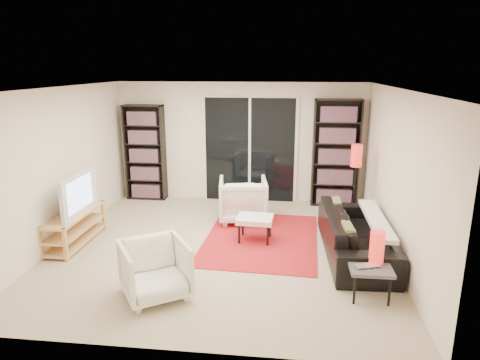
% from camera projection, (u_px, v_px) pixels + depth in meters
% --- Properties ---
extents(floor, '(5.00, 5.00, 0.00)m').
position_uv_depth(floor, '(222.00, 247.00, 6.58)').
color(floor, tan).
rests_on(floor, ground).
extents(wall_back, '(5.00, 0.02, 2.40)m').
position_uv_depth(wall_back, '(240.00, 142.00, 8.67)').
color(wall_back, white).
rests_on(wall_back, ground).
extents(wall_front, '(5.00, 0.02, 2.40)m').
position_uv_depth(wall_front, '(177.00, 237.00, 3.87)').
color(wall_front, white).
rests_on(wall_front, ground).
extents(wall_left, '(0.02, 5.00, 2.40)m').
position_uv_depth(wall_left, '(60.00, 167.00, 6.55)').
color(wall_left, white).
rests_on(wall_left, ground).
extents(wall_right, '(0.02, 5.00, 2.40)m').
position_uv_depth(wall_right, '(397.00, 176.00, 6.00)').
color(wall_right, white).
rests_on(wall_right, ground).
extents(ceiling, '(5.00, 5.00, 0.02)m').
position_uv_depth(ceiling, '(220.00, 88.00, 5.96)').
color(ceiling, white).
rests_on(ceiling, wall_back).
extents(sliding_door, '(1.92, 0.08, 2.16)m').
position_uv_depth(sliding_door, '(250.00, 150.00, 8.65)').
color(sliding_door, white).
rests_on(sliding_door, ground).
extents(bookshelf_left, '(0.80, 0.30, 1.95)m').
position_uv_depth(bookshelf_left, '(145.00, 153.00, 8.79)').
color(bookshelf_left, black).
rests_on(bookshelf_left, ground).
extents(bookshelf_right, '(0.90, 0.30, 2.10)m').
position_uv_depth(bookshelf_right, '(336.00, 153.00, 8.34)').
color(bookshelf_right, black).
rests_on(bookshelf_right, ground).
extents(tv_stand, '(0.43, 1.36, 0.50)m').
position_uv_depth(tv_stand, '(75.00, 227.00, 6.68)').
color(tv_stand, '#DBB36B').
rests_on(tv_stand, floor).
extents(tv, '(0.15, 1.09, 0.63)m').
position_uv_depth(tv, '(72.00, 194.00, 6.54)').
color(tv, black).
rests_on(tv, tv_stand).
extents(rug, '(1.89, 2.48, 0.01)m').
position_uv_depth(rug, '(261.00, 239.00, 6.89)').
color(rug, red).
rests_on(rug, floor).
extents(sofa, '(0.95, 2.25, 0.65)m').
position_uv_depth(sofa, '(356.00, 234.00, 6.25)').
color(sofa, black).
rests_on(sofa, floor).
extents(armchair_back, '(0.94, 0.96, 0.78)m').
position_uv_depth(armchair_back, '(243.00, 200.00, 7.64)').
color(armchair_back, white).
rests_on(armchair_back, floor).
extents(armchair_front, '(1.03, 1.04, 0.69)m').
position_uv_depth(armchair_front, '(155.00, 270.00, 5.10)').
color(armchair_front, white).
rests_on(armchair_front, floor).
extents(ottoman, '(0.58, 0.48, 0.40)m').
position_uv_depth(ottoman, '(255.00, 220.00, 6.75)').
color(ottoman, white).
rests_on(ottoman, floor).
extents(side_table, '(0.50, 0.50, 0.40)m').
position_uv_depth(side_table, '(370.00, 269.00, 5.10)').
color(side_table, '#4B4B51').
rests_on(side_table, floor).
extents(laptop, '(0.35, 0.28, 0.02)m').
position_uv_depth(laptop, '(369.00, 268.00, 5.01)').
color(laptop, silver).
rests_on(laptop, side_table).
extents(table_lamp, '(0.17, 0.17, 0.39)m').
position_uv_depth(table_lamp, '(377.00, 247.00, 5.13)').
color(table_lamp, red).
rests_on(table_lamp, side_table).
extents(floor_lamp, '(0.21, 0.21, 1.41)m').
position_uv_depth(floor_lamp, '(356.00, 164.00, 7.32)').
color(floor_lamp, black).
rests_on(floor_lamp, floor).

